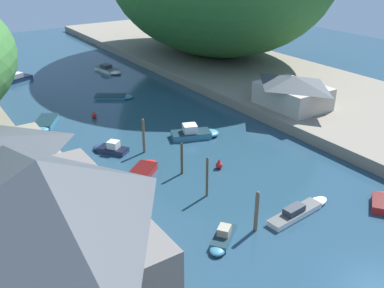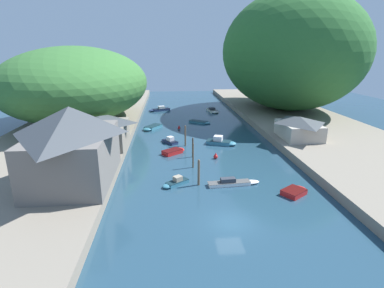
% 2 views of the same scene
% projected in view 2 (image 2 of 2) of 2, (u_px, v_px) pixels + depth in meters
% --- Properties ---
extents(water_surface, '(130.00, 130.00, 0.00)m').
position_uv_depth(water_surface, '(198.00, 135.00, 56.04)').
color(water_surface, '#234256').
rests_on(water_surface, ground).
extents(left_bank, '(22.00, 120.00, 1.18)m').
position_uv_depth(left_bank, '(71.00, 135.00, 54.03)').
color(left_bank, gray).
rests_on(left_bank, ground).
extents(right_bank, '(22.00, 120.00, 1.18)m').
position_uv_depth(right_bank, '(316.00, 130.00, 57.71)').
color(right_bank, gray).
rests_on(right_bank, ground).
extents(hillside_left, '(28.75, 40.25, 14.98)m').
position_uv_depth(hillside_left, '(77.00, 84.00, 61.99)').
color(hillside_left, '#387033').
rests_on(hillside_left, left_bank).
extents(hillside_right, '(31.51, 44.12, 27.62)m').
position_uv_depth(hillside_right, '(289.00, 52.00, 72.00)').
color(hillside_right, '#2D662D').
rests_on(hillside_right, right_bank).
extents(waterfront_building, '(8.60, 12.97, 8.36)m').
position_uv_depth(waterfront_building, '(73.00, 143.00, 32.46)').
color(waterfront_building, slate).
rests_on(waterfront_building, left_bank).
extents(boathouse_shed, '(8.12, 9.22, 4.63)m').
position_uv_depth(boathouse_shed, '(101.00, 130.00, 45.39)').
color(boathouse_shed, gray).
rests_on(boathouse_shed, left_bank).
extents(right_bank_cottage, '(6.25, 8.15, 3.60)m').
position_uv_depth(right_bank_cottage, '(299.00, 127.00, 49.60)').
color(right_bank_cottage, '#B2A899').
rests_on(right_bank_cottage, right_bank).
extents(boat_yellow_tender, '(5.01, 4.19, 0.39)m').
position_uv_depth(boat_yellow_tender, '(201.00, 122.00, 65.71)').
color(boat_yellow_tender, teal).
rests_on(boat_yellow_tender, water_surface).
extents(boat_moored_right, '(6.29, 1.64, 0.91)m').
position_uv_depth(boat_moored_right, '(234.00, 183.00, 35.21)').
color(boat_moored_right, white).
rests_on(boat_moored_right, water_surface).
extents(boat_navy_launch, '(3.92, 3.56, 0.65)m').
position_uv_depth(boat_navy_launch, '(175.00, 151.00, 46.16)').
color(boat_navy_launch, red).
rests_on(boat_navy_launch, water_surface).
extents(boat_small_dinghy, '(3.59, 3.29, 0.59)m').
position_uv_depth(boat_small_dinghy, '(296.00, 191.00, 33.02)').
color(boat_small_dinghy, red).
rests_on(boat_small_dinghy, water_surface).
extents(boat_red_skiff, '(2.85, 5.70, 1.03)m').
position_uv_depth(boat_red_skiff, '(213.00, 111.00, 77.71)').
color(boat_red_skiff, white).
rests_on(boat_red_skiff, water_surface).
extents(boat_cabin_cruiser, '(5.90, 3.72, 1.23)m').
position_uv_depth(boat_cabin_cruiser, '(159.00, 110.00, 78.81)').
color(boat_cabin_cruiser, navy).
rests_on(boat_cabin_cruiser, water_surface).
extents(boat_white_cruiser, '(5.33, 3.55, 1.46)m').
position_uv_depth(boat_white_cruiser, '(222.00, 142.00, 50.41)').
color(boat_white_cruiser, teal).
rests_on(boat_white_cruiser, water_surface).
extents(boat_far_right_bank, '(3.16, 3.70, 1.18)m').
position_uv_depth(boat_far_right_bank, '(169.00, 141.00, 51.40)').
color(boat_far_right_bank, navy).
rests_on(boat_far_right_bank, water_surface).
extents(boat_near_quay, '(3.44, 2.95, 1.01)m').
position_uv_depth(boat_near_quay, '(175.00, 183.00, 35.12)').
color(boat_near_quay, teal).
rests_on(boat_near_quay, water_surface).
extents(boat_open_rowboat, '(4.20, 5.20, 0.61)m').
position_uv_depth(boat_open_rowboat, '(152.00, 128.00, 60.51)').
color(boat_open_rowboat, teal).
rests_on(boat_open_rowboat, water_surface).
extents(mooring_post_nearest, '(0.28, 0.28, 3.20)m').
position_uv_depth(mooring_post_nearest, '(199.00, 172.00, 34.77)').
color(mooring_post_nearest, brown).
rests_on(mooring_post_nearest, water_surface).
extents(mooring_post_second, '(0.20, 0.20, 3.47)m').
position_uv_depth(mooring_post_second, '(193.00, 155.00, 40.05)').
color(mooring_post_second, brown).
rests_on(mooring_post_second, water_surface).
extents(mooring_post_middle, '(0.23, 0.23, 2.99)m').
position_uv_depth(mooring_post_middle, '(193.00, 147.00, 44.15)').
color(mooring_post_middle, '#4C3D2D').
rests_on(mooring_post_middle, water_surface).
extents(mooring_post_fourth, '(0.27, 0.27, 3.50)m').
position_uv_depth(mooring_post_fourth, '(185.00, 136.00, 49.34)').
color(mooring_post_fourth, brown).
rests_on(mooring_post_fourth, water_surface).
extents(channel_buoy_near, '(0.63, 0.63, 0.95)m').
position_uv_depth(channel_buoy_near, '(216.00, 156.00, 43.73)').
color(channel_buoy_near, red).
rests_on(channel_buoy_near, water_surface).
extents(channel_buoy_far, '(0.56, 0.56, 0.83)m').
position_uv_depth(channel_buoy_far, '(179.00, 128.00, 60.37)').
color(channel_buoy_far, red).
rests_on(channel_buoy_far, water_surface).
extents(person_on_quay, '(0.28, 0.41, 1.69)m').
position_uv_depth(person_on_quay, '(112.00, 140.00, 45.71)').
color(person_on_quay, '#282D3D').
rests_on(person_on_quay, left_bank).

